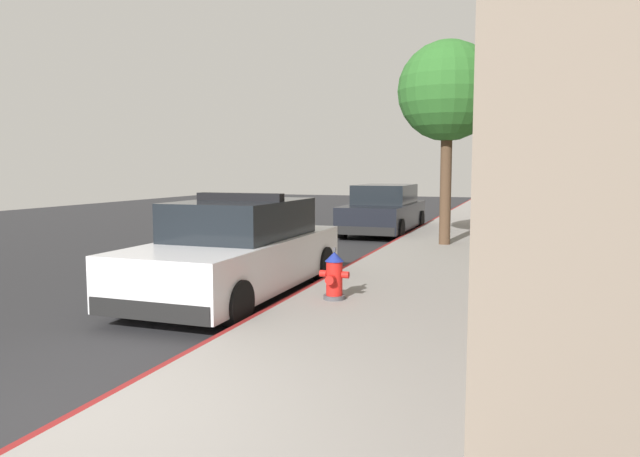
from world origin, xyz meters
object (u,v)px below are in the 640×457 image
parked_car_silver_ahead (384,210)px  fire_hydrant (334,276)px  street_tree (448,92)px  police_cruiser (239,251)px

parked_car_silver_ahead → fire_hydrant: bearing=-80.7°
parked_car_silver_ahead → street_tree: bearing=-55.1°
fire_hydrant → street_tree: street_tree is taller
police_cruiser → street_tree: street_tree is taller
police_cruiser → parked_car_silver_ahead: size_ratio=1.00×
parked_car_silver_ahead → police_cruiser: bearing=-90.4°
parked_car_silver_ahead → street_tree: street_tree is taller
fire_hydrant → street_tree: (0.68, 6.90, 3.43)m
parked_car_silver_ahead → street_tree: size_ratio=0.96×
police_cruiser → fire_hydrant: 1.82m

